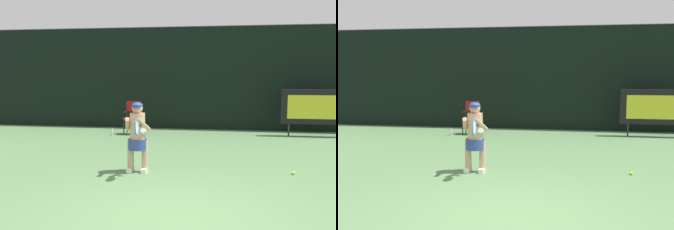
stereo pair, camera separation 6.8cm
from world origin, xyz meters
The scene contains 8 objects.
ground centered at (0.00, -0.19, -0.01)m, with size 18.00×22.00×0.03m.
backdrop_screen centered at (0.00, 8.50, 1.81)m, with size 18.00×0.12×3.66m.
scoreboard centered at (3.49, 7.46, 0.95)m, with size 2.20×0.21×1.50m.
umpire_chair centered at (-2.38, 7.05, 0.62)m, with size 0.52×0.44×1.08m.
water_bottle centered at (-2.96, 6.59, 0.12)m, with size 0.07×0.07×0.27m.
tennis_player centered at (-1.10, 2.40, 0.77)m, with size 0.53×0.61×1.43m.
tennis_racket centered at (-0.97, 1.89, 1.01)m, with size 0.03×0.60×0.31m.
tennis_ball_loose centered at (2.04, 2.67, 0.03)m, with size 0.07×0.07×0.07m.
Camera 1 is at (0.72, -5.02, 2.04)m, focal length 40.43 mm.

